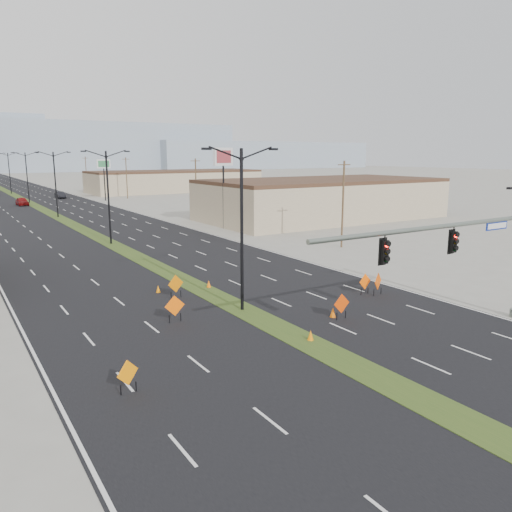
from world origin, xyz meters
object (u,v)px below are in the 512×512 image
construction_sign_4 (365,282)px  construction_sign_5 (378,282)px  construction_sign_2 (176,285)px  construction_sign_3 (342,304)px  cone_1 (333,313)px  pole_sign_east_near (223,162)px  car_left (22,201)px  streetlight_3 (27,176)px  pole_sign_east_far (104,167)px  construction_sign_0 (128,374)px  cone_2 (209,284)px  streetlight_4 (9,172)px  streetlight_0 (242,225)px  streetlight_1 (108,194)px  cone_3 (158,289)px  streetlight_2 (55,182)px  cone_0 (311,336)px  car_mid (60,195)px  signal_mast (474,247)px  construction_sign_1 (175,307)px

construction_sign_4 → construction_sign_5: bearing=-52.6°
construction_sign_2 → construction_sign_3: construction_sign_2 is taller
cone_1 → pole_sign_east_near: bearing=71.1°
car_left → pole_sign_east_near: bearing=-71.8°
streetlight_3 → pole_sign_east_far: 14.91m
construction_sign_0 → cone_2: construction_sign_0 is taller
streetlight_4 → construction_sign_4: 113.96m
streetlight_0 → pole_sign_east_far: (14.43, 80.58, 1.56)m
streetlight_1 → cone_1: (3.87, -32.16, -5.11)m
construction_sign_5 → cone_3: (-12.66, 8.82, -0.67)m
streetlight_2 → construction_sign_3: bearing=-86.2°
streetlight_1 → cone_0: streetlight_1 is taller
cone_1 → cone_3: size_ratio=1.15×
cone_2 → pole_sign_east_far: bearing=79.6°
construction_sign_2 → construction_sign_3: 11.45m
construction_sign_0 → construction_sign_4: (18.78, 5.59, 0.02)m
car_mid → pole_sign_east_far: 14.49m
streetlight_3 → construction_sign_2: (-2.45, -79.28, -4.46)m
cone_3 → signal_mast: bearing=-55.3°
streetlight_2 → construction_sign_0: bearing=-98.7°
car_left → cone_0: 85.45m
cone_2 → cone_3: size_ratio=1.08×
streetlight_4 → cone_0: 118.59m
construction_sign_1 → cone_1: bearing=-24.3°
streetlight_1 → cone_3: size_ratio=18.86×
streetlight_1 → construction_sign_5: streetlight_1 is taller
construction_sign_3 → construction_sign_0: bearing=-170.8°
construction_sign_1 → construction_sign_4: 13.71m
cone_3 → pole_sign_east_near: pole_sign_east_near is taller
construction_sign_4 → car_left: bearing=92.7°
streetlight_1 → cone_2: streetlight_1 is taller
car_left → cone_1: bearing=-88.7°
car_left → streetlight_2: bearing=-87.7°
cone_0 → pole_sign_east_far: size_ratio=0.07×
streetlight_3 → streetlight_4: size_ratio=1.00×
cone_0 → cone_3: size_ratio=1.11×
streetlight_0 → construction_sign_5: 10.89m
pole_sign_east_near → pole_sign_east_far: bearing=72.5°
signal_mast → car_left: 89.65m
streetlight_0 → cone_3: 8.93m
car_mid → cone_1: size_ratio=7.33×
pole_sign_east_far → cone_0: bearing=-92.7°
streetlight_3 → construction_sign_4: streetlight_3 is taller
pole_sign_east_near → streetlight_2: bearing=104.0°
streetlight_3 → cone_3: size_ratio=18.86×
car_left → car_mid: car_left is taller
car_mid → construction_sign_0: size_ratio=3.05×
cone_1 → cone_2: 10.56m
construction_sign_0 → cone_0: bearing=-19.7°
signal_mast → car_mid: (-1.03, 101.68, -4.06)m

